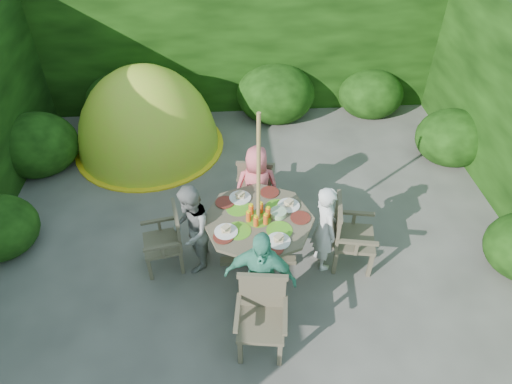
{
  "coord_description": "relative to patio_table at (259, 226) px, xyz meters",
  "views": [
    {
      "loc": [
        -0.28,
        -4.21,
        4.47
      ],
      "look_at": [
        0.01,
        0.06,
        0.85
      ],
      "focal_mm": 32.0,
      "sensor_mm": 36.0,
      "label": 1
    }
  ],
  "objects": [
    {
      "name": "garden_chair_front",
      "position": [
        -0.05,
        -1.1,
        -0.18
      ],
      "size": [
        0.58,
        0.53,
        0.88
      ],
      "rotation": [
        0.0,
        0.0,
        -0.13
      ],
      "color": "#463E2D",
      "rests_on": "ground"
    },
    {
      "name": "dome_tent",
      "position": [
        -1.66,
        2.72,
        -0.65
      ],
      "size": [
        2.54,
        2.54,
        2.85
      ],
      "rotation": [
        0.0,
        0.0,
        0.09
      ],
      "color": "#B1DD2A",
      "rests_on": "ground"
    },
    {
      "name": "ground",
      "position": [
        -0.02,
        0.34,
        -0.65
      ],
      "size": [
        60.0,
        60.0,
        0.0
      ],
      "primitive_type": "plane",
      "color": "#4C4943",
      "rests_on": "ground"
    },
    {
      "name": "patio_table",
      "position": [
        0.0,
        0.0,
        0.0
      ],
      "size": [
        1.4,
        1.4,
        0.93
      ],
      "rotation": [
        0.0,
        0.0,
        -0.05
      ],
      "color": "#463E2D",
      "rests_on": "ground"
    },
    {
      "name": "child_back",
      "position": [
        0.03,
        0.8,
        -0.05
      ],
      "size": [
        0.6,
        0.39,
        1.21
      ],
      "primitive_type": "imported",
      "rotation": [
        0.0,
        0.0,
        3.15
      ],
      "color": "#F2646F",
      "rests_on": "ground"
    },
    {
      "name": "hedge_enclosure",
      "position": [
        -0.02,
        1.67,
        0.6
      ],
      "size": [
        9.0,
        9.0,
        2.5
      ],
      "color": "black",
      "rests_on": "ground"
    },
    {
      "name": "child_right",
      "position": [
        0.79,
        -0.04,
        -0.04
      ],
      "size": [
        0.38,
        0.5,
        1.22
      ],
      "primitive_type": "imported",
      "rotation": [
        0.0,
        0.0,
        1.78
      ],
      "color": "white",
      "rests_on": "ground"
    },
    {
      "name": "garden_chair_back",
      "position": [
        0.04,
        1.1,
        -0.21
      ],
      "size": [
        0.57,
        0.53,
        0.84
      ],
      "rotation": [
        0.0,
        0.0,
        2.97
      ],
      "color": "#463E2D",
      "rests_on": "ground"
    },
    {
      "name": "garden_chair_left",
      "position": [
        -1.11,
        0.07,
        -0.21
      ],
      "size": [
        0.53,
        0.58,
        0.84
      ],
      "rotation": [
        0.0,
        0.0,
        -1.38
      ],
      "color": "#463E2D",
      "rests_on": "ground"
    },
    {
      "name": "parasol_pole",
      "position": [
        -0.0,
        -0.0,
        0.45
      ],
      "size": [
        0.05,
        0.05,
        2.2
      ],
      "primitive_type": "cylinder",
      "rotation": [
        0.0,
        0.0,
        -0.05
      ],
      "color": "olive",
      "rests_on": "ground"
    },
    {
      "name": "child_front",
      "position": [
        -0.04,
        -0.8,
        0.01
      ],
      "size": [
        0.83,
        0.5,
        1.32
      ],
      "primitive_type": "imported",
      "rotation": [
        0.0,
        0.0,
        -0.25
      ],
      "color": "#48A886",
      "rests_on": "ground"
    },
    {
      "name": "garden_chair_right",
      "position": [
        1.09,
        -0.04,
        -0.16
      ],
      "size": [
        0.58,
        0.63,
        0.92
      ],
      "rotation": [
        0.0,
        0.0,
        1.39
      ],
      "color": "#463E2D",
      "rests_on": "ground"
    },
    {
      "name": "child_left",
      "position": [
        -0.8,
        0.04,
        -0.04
      ],
      "size": [
        0.49,
        0.61,
        1.23
      ],
      "primitive_type": "imported",
      "rotation": [
        0.0,
        0.0,
        -1.61
      ],
      "color": "gray",
      "rests_on": "ground"
    }
  ]
}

